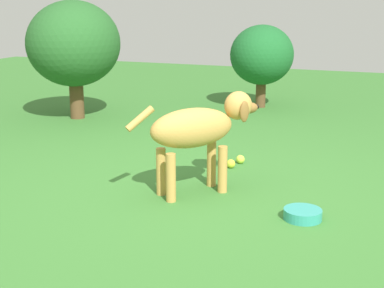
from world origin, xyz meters
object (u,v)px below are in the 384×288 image
dog (200,129)px  tennis_ball_0 (240,159)px  tennis_ball_1 (231,164)px  water_bowl (303,214)px

dog → tennis_ball_0: bearing=35.5°
tennis_ball_0 → tennis_ball_1: same height
tennis_ball_0 → water_bowl: size_ratio=0.30×
tennis_ball_0 → tennis_ball_1: 0.14m
tennis_ball_1 → water_bowl: size_ratio=0.30×
dog → water_bowl: 0.85m
tennis_ball_1 → water_bowl: (0.81, 0.69, -0.00)m
tennis_ball_0 → water_bowl: bearing=34.9°
dog → tennis_ball_0: 0.83m
water_bowl → tennis_ball_0: bearing=-145.1°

